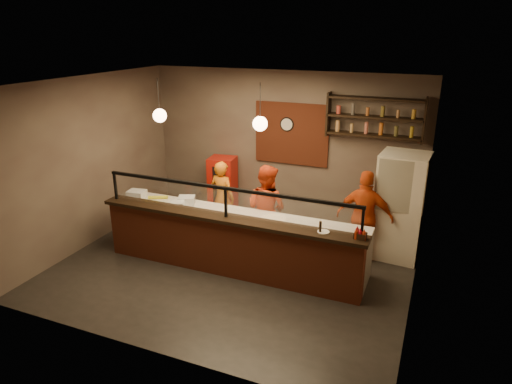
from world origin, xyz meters
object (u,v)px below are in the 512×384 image
at_px(cook_left, 222,197).
at_px(pizza_dough, 274,219).
at_px(cook_mid, 266,208).
at_px(fridge, 400,206).
at_px(pepper_mill, 320,227).
at_px(cook_right, 365,217).
at_px(condiment_caddy, 360,236).
at_px(wall_clock, 287,124).
at_px(red_cooler, 223,186).

xyz_separation_m(cook_left, pizza_dough, (1.46, -0.95, 0.15)).
distance_m(cook_mid, fridge, 2.42).
relative_size(pizza_dough, pepper_mill, 2.48).
distance_m(fridge, pizza_dough, 2.33).
bearing_deg(cook_mid, cook_right, -154.62).
bearing_deg(pepper_mill, condiment_caddy, 1.65).
relative_size(pizza_dough, condiment_caddy, 2.62).
relative_size(wall_clock, cook_mid, 0.18).
bearing_deg(cook_left, pepper_mill, 158.48).
height_order(pizza_dough, pepper_mill, pepper_mill).
xyz_separation_m(wall_clock, pizza_dough, (0.53, -2.19, -1.19)).
height_order(condiment_caddy, pepper_mill, pepper_mill).
distance_m(cook_left, pizza_dough, 1.75).
height_order(fridge, pepper_mill, fridge).
xyz_separation_m(pizza_dough, pepper_mill, (0.96, -0.57, 0.25)).
bearing_deg(fridge, pizza_dough, -143.35).
height_order(wall_clock, cook_left, wall_clock).
distance_m(wall_clock, cook_left, 2.05).
xyz_separation_m(wall_clock, red_cooler, (-1.39, -0.31, -1.45)).
xyz_separation_m(cook_left, cook_mid, (1.12, -0.41, 0.08)).
xyz_separation_m(fridge, pizza_dough, (-1.97, -1.23, -0.07)).
height_order(wall_clock, cook_mid, wall_clock).
bearing_deg(wall_clock, cook_left, -126.75).
bearing_deg(fridge, cook_left, -170.63).
height_order(cook_mid, pizza_dough, cook_mid).
bearing_deg(cook_right, red_cooler, -18.37).
height_order(cook_right, pizza_dough, cook_right).
relative_size(cook_left, pepper_mill, 8.38).
relative_size(cook_left, cook_right, 0.90).
relative_size(condiment_caddy, pepper_mill, 0.95).
distance_m(pizza_dough, pepper_mill, 1.15).
distance_m(cook_left, red_cooler, 1.05).
bearing_deg(red_cooler, wall_clock, 5.74).
relative_size(wall_clock, pizza_dough, 0.67).
xyz_separation_m(cook_left, condiment_caddy, (3.03, -1.50, 0.35)).
height_order(cook_mid, red_cooler, cook_mid).
xyz_separation_m(fridge, condiment_caddy, (-0.40, -1.79, 0.13)).
bearing_deg(pizza_dough, cook_right, 29.93).
relative_size(red_cooler, pizza_dough, 2.90).
bearing_deg(pizza_dough, cook_mid, 122.36).
bearing_deg(condiment_caddy, pepper_mill, -178.35).
bearing_deg(wall_clock, red_cooler, -167.39).
relative_size(cook_right, pepper_mill, 9.34).
xyz_separation_m(cook_left, pepper_mill, (2.43, -1.51, 0.39)).
bearing_deg(pizza_dough, fridge, 32.08).
xyz_separation_m(cook_right, pepper_mill, (-0.46, -1.39, 0.30)).
distance_m(fridge, pepper_mill, 2.07).
distance_m(cook_right, condiment_caddy, 1.40).
bearing_deg(cook_mid, pepper_mill, 156.14).
height_order(cook_right, fridge, fridge).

